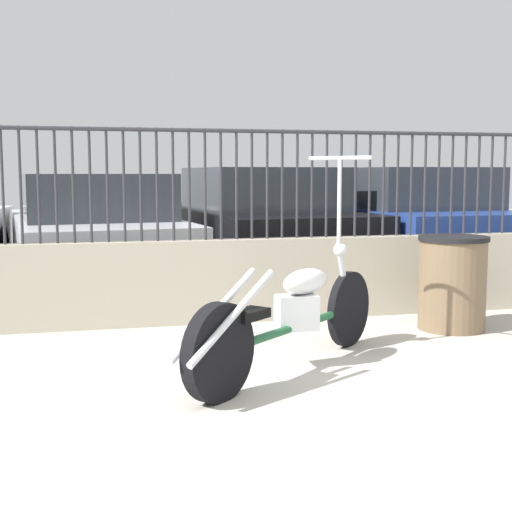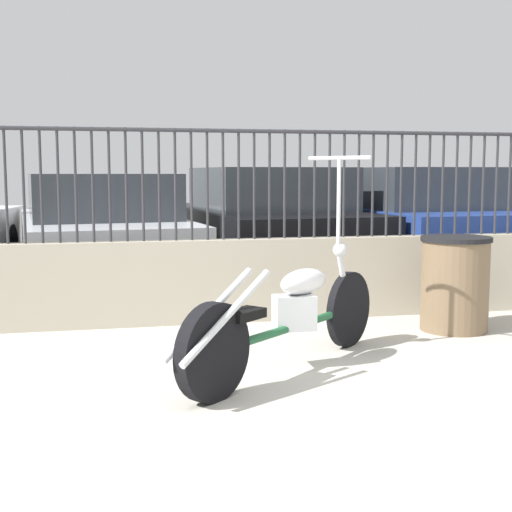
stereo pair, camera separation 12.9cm
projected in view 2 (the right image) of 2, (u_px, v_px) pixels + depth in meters
The scene contains 8 objects.
ground_plane at pixel (296, 423), 3.87m from camera, with size 40.00×40.00×0.00m, color #B7B2A5.
low_wall at pixel (216, 281), 6.45m from camera, with size 9.67×0.18×0.75m.
fence_railing at pixel (215, 171), 6.33m from camera, with size 9.67×0.04×0.99m.
motorcycle_green at pixel (282, 316), 4.80m from camera, with size 1.82×1.62×1.48m.
trash_bin at pixel (455, 283), 6.11m from camera, with size 0.60×0.60×0.81m.
car_silver at pixel (100, 229), 8.68m from camera, with size 2.24×4.48×1.34m.
car_black at pixel (266, 222), 9.43m from camera, with size 2.23×4.34×1.42m.
car_blue at pixel (414, 220), 9.69m from camera, with size 2.03×4.08×1.42m.
Camera 2 is at (-1.01, -3.60, 1.35)m, focal length 50.00 mm.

